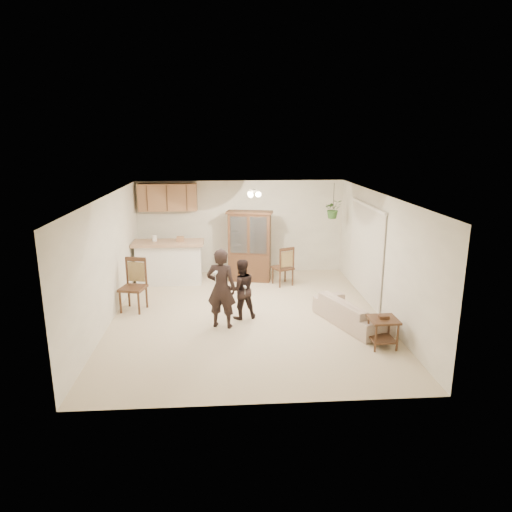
{
  "coord_description": "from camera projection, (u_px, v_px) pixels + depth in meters",
  "views": [
    {
      "loc": [
        -0.43,
        -8.85,
        3.59
      ],
      "look_at": [
        0.21,
        0.4,
        1.18
      ],
      "focal_mm": 32.0,
      "sensor_mm": 36.0,
      "label": 1
    }
  ],
  "objects": [
    {
      "name": "upper_cabinets",
      "position": [
        168.0,
        197.0,
        11.79
      ],
      "size": [
        1.5,
        0.34,
        0.7
      ],
      "primitive_type": "cube",
      "color": "#956441",
      "rests_on": "wall_back"
    },
    {
      "name": "hanging_plant",
      "position": [
        333.0,
        209.0,
        11.49
      ],
      "size": [
        0.43,
        0.37,
        0.48
      ],
      "primitive_type": "imported",
      "color": "#2A4E1F",
      "rests_on": "ceiling"
    },
    {
      "name": "controller_child",
      "position": [
        245.0,
        287.0,
        8.92
      ],
      "size": [
        0.06,
        0.11,
        0.03
      ],
      "primitive_type": "cube",
      "rotation": [
        0.0,
        0.0,
        3.37
      ],
      "color": "white",
      "rests_on": "child"
    },
    {
      "name": "chair_hutch_right",
      "position": [
        283.0,
        274.0,
        11.43
      ],
      "size": [
        0.58,
        0.58,
        1.0
      ],
      "rotation": [
        0.0,
        0.0,
        3.55
      ],
      "color": "#3C2315",
      "rests_on": "floor"
    },
    {
      "name": "child",
      "position": [
        241.0,
        287.0,
        9.21
      ],
      "size": [
        0.76,
        0.65,
        1.35
      ],
      "primitive_type": "imported",
      "rotation": [
        0.0,
        0.0,
        3.37
      ],
      "color": "black",
      "rests_on": "floor"
    },
    {
      "name": "vertical_blinds",
      "position": [
        365.0,
        252.0,
        10.25
      ],
      "size": [
        0.06,
        2.3,
        2.1
      ],
      "primitive_type": null,
      "color": "beige",
      "rests_on": "wall_right"
    },
    {
      "name": "wall_front",
      "position": [
        259.0,
        320.0,
        6.03
      ],
      "size": [
        5.5,
        0.02,
        2.5
      ],
      "primitive_type": "cube",
      "color": "white",
      "rests_on": "ground"
    },
    {
      "name": "wall_left",
      "position": [
        108.0,
        260.0,
        8.98
      ],
      "size": [
        0.02,
        6.5,
        2.5
      ],
      "primitive_type": "cube",
      "color": "white",
      "rests_on": "ground"
    },
    {
      "name": "side_table",
      "position": [
        383.0,
        332.0,
        8.02
      ],
      "size": [
        0.5,
        0.5,
        0.59
      ],
      "rotation": [
        0.0,
        0.0,
        0.03
      ],
      "color": "#3C2315",
      "rests_on": "floor"
    },
    {
      "name": "wall_right",
      "position": [
        381.0,
        256.0,
        9.35
      ],
      "size": [
        0.02,
        6.5,
        2.5
      ],
      "primitive_type": "cube",
      "color": "white",
      "rests_on": "ground"
    },
    {
      "name": "bar_top",
      "position": [
        168.0,
        243.0,
        11.36
      ],
      "size": [
        1.75,
        0.7,
        0.08
      ],
      "primitive_type": "cube",
      "color": "tan",
      "rests_on": "breakfast_bar"
    },
    {
      "name": "plant_cord",
      "position": [
        334.0,
        196.0,
        11.4
      ],
      "size": [
        0.01,
        0.01,
        0.65
      ],
      "primitive_type": "cylinder",
      "color": "black",
      "rests_on": "ceiling"
    },
    {
      "name": "wall_back",
      "position": [
        241.0,
        227.0,
        12.3
      ],
      "size": [
        5.5,
        0.02,
        2.5
      ],
      "primitive_type": "cube",
      "color": "white",
      "rests_on": "ground"
    },
    {
      "name": "china_hutch",
      "position": [
        250.0,
        247.0,
        11.65
      ],
      "size": [
        1.21,
        0.67,
        1.81
      ],
      "rotation": [
        0.0,
        0.0,
        -0.21
      ],
      "color": "#3C2315",
      "rests_on": "floor"
    },
    {
      "name": "chair_bar",
      "position": [
        134.0,
        296.0,
        9.72
      ],
      "size": [
        0.6,
        0.6,
        1.12
      ],
      "rotation": [
        0.0,
        0.0,
        -0.24
      ],
      "color": "#3C2315",
      "rests_on": "floor"
    },
    {
      "name": "floor",
      "position": [
        247.0,
        316.0,
        9.48
      ],
      "size": [
        6.5,
        6.5,
        0.0
      ],
      "primitive_type": "plane",
      "color": "#BDAB8F",
      "rests_on": "ground"
    },
    {
      "name": "sofa",
      "position": [
        352.0,
        307.0,
        8.98
      ],
      "size": [
        1.36,
        2.01,
        0.73
      ],
      "primitive_type": "imported",
      "rotation": [
        0.0,
        0.0,
        1.94
      ],
      "color": "beige",
      "rests_on": "floor"
    },
    {
      "name": "breakfast_bar",
      "position": [
        169.0,
        264.0,
        11.5
      ],
      "size": [
        1.6,
        0.55,
        1.0
      ],
      "primitive_type": "cube",
      "color": "white",
      "rests_on": "floor"
    },
    {
      "name": "ceiling",
      "position": [
        247.0,
        196.0,
        8.85
      ],
      "size": [
        5.5,
        6.5,
        0.02
      ],
      "primitive_type": "cube",
      "color": "white",
      "rests_on": "wall_back"
    },
    {
      "name": "adult",
      "position": [
        221.0,
        283.0,
        8.73
      ],
      "size": [
        0.75,
        0.59,
        1.8
      ],
      "primitive_type": "imported",
      "rotation": [
        0.0,
        0.0,
        2.87
      ],
      "color": "black",
      "rests_on": "floor"
    },
    {
      "name": "chair_hutch_left",
      "position": [
        260.0,
        265.0,
        12.27
      ],
      "size": [
        0.55,
        0.55,
        0.98
      ],
      "rotation": [
        0.0,
        0.0,
        -0.32
      ],
      "color": "#3C2315",
      "rests_on": "floor"
    },
    {
      "name": "controller_adult",
      "position": [
        215.0,
        273.0,
        8.3
      ],
      "size": [
        0.08,
        0.14,
        0.04
      ],
      "primitive_type": "cube",
      "rotation": [
        0.0,
        0.0,
        2.87
      ],
      "color": "white",
      "rests_on": "adult"
    },
    {
      "name": "ceiling_fixture",
      "position": [
        253.0,
        194.0,
        10.05
      ],
      "size": [
        0.36,
        0.36,
        0.2
      ],
      "primitive_type": null,
      "color": "#FFE6BF",
      "rests_on": "ceiling"
    }
  ]
}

